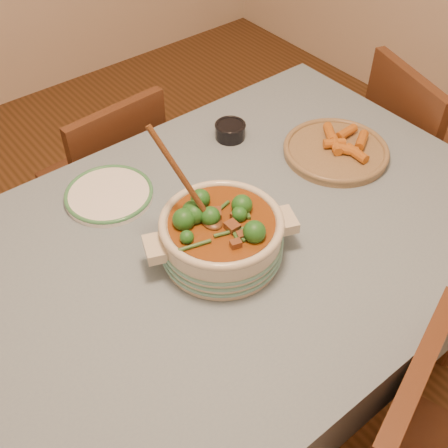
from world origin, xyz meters
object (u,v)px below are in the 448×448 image
Objects in this scene: white_plate at (109,194)px; stew_casserole at (221,234)px; fried_plate at (336,149)px; chair_far at (112,177)px; dining_table at (217,265)px; condiment_bowl at (230,130)px; chair_right at (413,154)px.

stew_casserole is at bearing -73.25° from white_plate.
fried_plate is 0.87m from chair_far.
stew_casserole is 0.87m from chair_far.
stew_casserole is at bearing -168.65° from fried_plate.
dining_table is 0.77m from chair_far.
white_plate is (-0.13, 0.33, 0.10)m from dining_table.
condiment_bowl is 0.34m from fried_plate.
condiment_bowl is 0.30× the size of fried_plate.
chair_far reaches higher than condiment_bowl.
stew_casserole reaches higher than chair_right.
stew_casserole reaches higher than fried_plate.
stew_casserole is 0.92× the size of fried_plate.
stew_casserole reaches higher than chair_far.
white_plate is at bearing 111.69° from dining_table.
chair_far is at bearing 63.97° from white_plate.
chair_right is at bearing 7.56° from stew_casserole.
white_plate is at bearing 60.17° from chair_far.
chair_far is 1.17m from chair_right.
chair_right is (0.72, -0.24, -0.30)m from condiment_bowl.
dining_table is 2.06× the size of chair_far.
stew_casserole is at bearing -131.57° from condiment_bowl.
dining_table is 13.51× the size of condiment_bowl.
condiment_bowl is (0.32, 0.34, 0.12)m from dining_table.
condiment_bowl is at bearing 118.64° from chair_far.
fried_plate is (0.65, -0.27, 0.01)m from white_plate.
white_plate is at bearing 157.72° from fried_plate.
condiment_bowl is (0.45, 0.01, 0.02)m from white_plate.
condiment_bowl is 0.57m from chair_far.
stew_casserole reaches higher than dining_table.
fried_plate is 0.49× the size of chair_right.
chair_far is (-0.25, 0.40, -0.32)m from condiment_bowl.
condiment_bowl reaches higher than dining_table.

